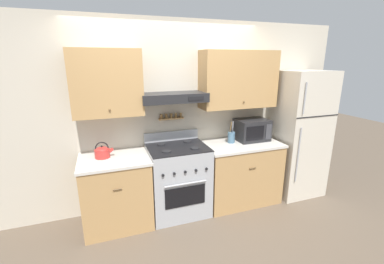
{
  "coord_description": "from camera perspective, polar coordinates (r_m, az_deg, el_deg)",
  "views": [
    {
      "loc": [
        -0.88,
        -2.69,
        2.03
      ],
      "look_at": [
        0.18,
        0.28,
        1.14
      ],
      "focal_mm": 24.0,
      "sensor_mm": 36.0,
      "label": 1
    }
  ],
  "objects": [
    {
      "name": "counter_left",
      "position": [
        3.42,
        -16.38,
        -12.54
      ],
      "size": [
        0.82,
        0.67,
        0.89
      ],
      "color": "tan",
      "rests_on": "ground_plane"
    },
    {
      "name": "counter_right",
      "position": [
        3.87,
        10.49,
        -8.69
      ],
      "size": [
        1.11,
        0.67,
        0.89
      ],
      "color": "tan",
      "rests_on": "ground_plane"
    },
    {
      "name": "ground_plane",
      "position": [
        3.48,
        -1.3,
        -19.96
      ],
      "size": [
        16.0,
        16.0,
        0.0
      ],
      "primitive_type": "plane",
      "color": "brown"
    },
    {
      "name": "tea_kettle",
      "position": [
        3.27,
        -19.29,
        -4.18
      ],
      "size": [
        0.23,
        0.18,
        0.2
      ],
      "color": "red",
      "rests_on": "counter_left"
    },
    {
      "name": "wall_back",
      "position": [
        3.5,
        -3.77,
        5.87
      ],
      "size": [
        5.2,
        0.46,
        2.55
      ],
      "color": "beige",
      "rests_on": "ground_plane"
    },
    {
      "name": "stove_range",
      "position": [
        3.51,
        -3.13,
        -10.5
      ],
      "size": [
        0.77,
        0.66,
        1.08
      ],
      "color": "#ADAFB5",
      "rests_on": "ground_plane"
    },
    {
      "name": "microwave",
      "position": [
        3.85,
        13.14,
        0.49
      ],
      "size": [
        0.46,
        0.36,
        0.31
      ],
      "color": "#232326",
      "rests_on": "counter_right"
    },
    {
      "name": "utensil_crock",
      "position": [
        3.68,
        8.73,
        -1.06
      ],
      "size": [
        0.1,
        0.1,
        0.31
      ],
      "color": "slate",
      "rests_on": "counter_right"
    },
    {
      "name": "refrigerator",
      "position": [
        4.24,
        22.44,
        -0.35
      ],
      "size": [
        0.73,
        0.7,
        1.89
      ],
      "color": "beige",
      "rests_on": "ground_plane"
    }
  ]
}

